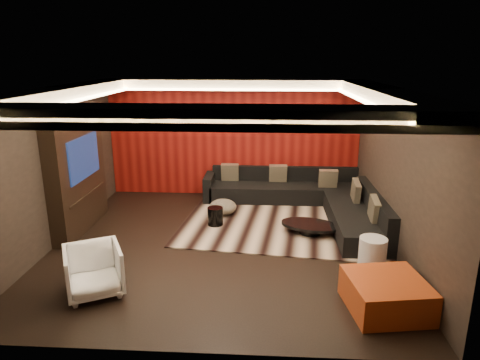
# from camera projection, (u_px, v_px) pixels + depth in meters

# --- Properties ---
(floor) EXTENTS (6.00, 6.00, 0.02)m
(floor) POSITION_uv_depth(u_px,v_px,m) (222.00, 244.00, 7.82)
(floor) COLOR black
(floor) RESTS_ON ground
(ceiling) EXTENTS (6.00, 6.00, 0.02)m
(ceiling) POSITION_uv_depth(u_px,v_px,m) (220.00, 87.00, 7.04)
(ceiling) COLOR silver
(ceiling) RESTS_ON ground
(wall_back) EXTENTS (6.00, 0.02, 2.80)m
(wall_back) POSITION_uv_depth(u_px,v_px,m) (234.00, 138.00, 10.32)
(wall_back) COLOR black
(wall_back) RESTS_ON ground
(wall_left) EXTENTS (0.02, 6.00, 2.80)m
(wall_left) POSITION_uv_depth(u_px,v_px,m) (53.00, 167.00, 7.60)
(wall_left) COLOR black
(wall_left) RESTS_ON ground
(wall_right) EXTENTS (0.02, 6.00, 2.80)m
(wall_right) POSITION_uv_depth(u_px,v_px,m) (397.00, 173.00, 7.26)
(wall_right) COLOR black
(wall_right) RESTS_ON ground
(red_feature_wall) EXTENTS (5.98, 0.05, 2.78)m
(red_feature_wall) POSITION_uv_depth(u_px,v_px,m) (233.00, 139.00, 10.28)
(red_feature_wall) COLOR #6B0C0A
(red_feature_wall) RESTS_ON ground
(soffit_back) EXTENTS (6.00, 0.60, 0.22)m
(soffit_back) POSITION_uv_depth(u_px,v_px,m) (232.00, 84.00, 9.66)
(soffit_back) COLOR silver
(soffit_back) RESTS_ON ground
(soffit_front) EXTENTS (6.00, 0.60, 0.22)m
(soffit_front) POSITION_uv_depth(u_px,v_px,m) (193.00, 117.00, 4.48)
(soffit_front) COLOR silver
(soffit_front) RESTS_ON ground
(soffit_left) EXTENTS (0.60, 4.80, 0.22)m
(soffit_left) POSITION_uv_depth(u_px,v_px,m) (61.00, 94.00, 7.23)
(soffit_left) COLOR silver
(soffit_left) RESTS_ON ground
(soffit_right) EXTENTS (0.60, 4.80, 0.22)m
(soffit_right) POSITION_uv_depth(u_px,v_px,m) (386.00, 96.00, 6.92)
(soffit_right) COLOR silver
(soffit_right) RESTS_ON ground
(cove_back) EXTENTS (4.80, 0.08, 0.04)m
(cove_back) POSITION_uv_depth(u_px,v_px,m) (231.00, 90.00, 9.36)
(cove_back) COLOR #FFD899
(cove_back) RESTS_ON ground
(cove_front) EXTENTS (4.80, 0.08, 0.04)m
(cove_front) POSITION_uv_depth(u_px,v_px,m) (198.00, 121.00, 4.84)
(cove_front) COLOR #FFD899
(cove_front) RESTS_ON ground
(cove_left) EXTENTS (0.08, 4.80, 0.04)m
(cove_left) POSITION_uv_depth(u_px,v_px,m) (81.00, 99.00, 7.23)
(cove_left) COLOR #FFD899
(cove_left) RESTS_ON ground
(cove_right) EXTENTS (0.08, 4.80, 0.04)m
(cove_right) POSITION_uv_depth(u_px,v_px,m) (364.00, 101.00, 6.96)
(cove_right) COLOR #FFD899
(cove_right) RESTS_ON ground
(tv_surround) EXTENTS (0.30, 2.00, 2.20)m
(tv_surround) POSITION_uv_depth(u_px,v_px,m) (77.00, 175.00, 8.25)
(tv_surround) COLOR black
(tv_surround) RESTS_ON ground
(tv_screen) EXTENTS (0.04, 1.30, 0.80)m
(tv_screen) POSITION_uv_depth(u_px,v_px,m) (84.00, 157.00, 8.15)
(tv_screen) COLOR black
(tv_screen) RESTS_ON ground
(tv_shelf) EXTENTS (0.04, 1.60, 0.04)m
(tv_shelf) POSITION_uv_depth(u_px,v_px,m) (88.00, 195.00, 8.36)
(tv_shelf) COLOR black
(tv_shelf) RESTS_ON ground
(rug) EXTENTS (4.31, 3.43, 0.02)m
(rug) POSITION_uv_depth(u_px,v_px,m) (282.00, 223.00, 8.75)
(rug) COLOR #C3A98E
(rug) RESTS_ON floor
(coffee_table) EXTENTS (1.40, 1.40, 0.19)m
(coffee_table) POSITION_uv_depth(u_px,v_px,m) (310.00, 228.00, 8.24)
(coffee_table) COLOR black
(coffee_table) RESTS_ON rug
(drum_stool) EXTENTS (0.40, 0.40, 0.37)m
(drum_stool) POSITION_uv_depth(u_px,v_px,m) (215.00, 216.00, 8.61)
(drum_stool) COLOR black
(drum_stool) RESTS_ON rug
(striped_pouf) EXTENTS (0.66, 0.66, 0.32)m
(striped_pouf) POSITION_uv_depth(u_px,v_px,m) (223.00, 207.00, 9.20)
(striped_pouf) COLOR #B8AA8F
(striped_pouf) RESTS_ON rug
(white_side_table) EXTENTS (0.50, 0.50, 0.54)m
(white_side_table) POSITION_uv_depth(u_px,v_px,m) (372.00, 254.00, 6.80)
(white_side_table) COLOR silver
(white_side_table) RESTS_ON floor
(orange_ottoman) EXTENTS (1.13, 1.13, 0.44)m
(orange_ottoman) POSITION_uv_depth(u_px,v_px,m) (386.00, 295.00, 5.74)
(orange_ottoman) COLOR #A04914
(orange_ottoman) RESTS_ON floor
(armchair) EXTENTS (1.03, 1.04, 0.71)m
(armchair) POSITION_uv_depth(u_px,v_px,m) (94.00, 271.00, 6.10)
(armchair) COLOR white
(armchair) RESTS_ON floor
(sectional_sofa) EXTENTS (3.65, 3.50, 0.75)m
(sectional_sofa) POSITION_uv_depth(u_px,v_px,m) (308.00, 199.00, 9.44)
(sectional_sofa) COLOR black
(sectional_sofa) RESTS_ON floor
(throw_pillows) EXTENTS (3.11, 2.79, 0.50)m
(throw_pillows) POSITION_uv_depth(u_px,v_px,m) (309.00, 183.00, 9.37)
(throw_pillows) COLOR tan
(throw_pillows) RESTS_ON sectional_sofa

